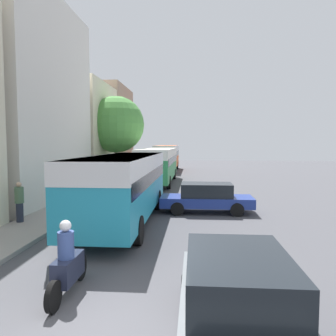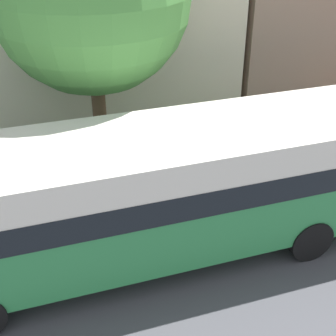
{
  "view_description": "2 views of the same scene",
  "coord_description": "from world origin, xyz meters",
  "views": [
    {
      "loc": [
        1.38,
        -5.45,
        3.41
      ],
      "look_at": [
        -0.77,
        21.57,
        1.38
      ],
      "focal_mm": 35.0,
      "sensor_mm": 36.0,
      "label": 1
    },
    {
      "loc": [
        6.07,
        20.19,
        7.02
      ],
      "look_at": [
        -1.63,
        22.72,
        2.2
      ],
      "focal_mm": 50.0,
      "sensor_mm": 36.0,
      "label": 2
    }
  ],
  "objects": [
    {
      "name": "bus_following",
      "position": [
        -1.63,
        22.19,
        1.94
      ],
      "size": [
        2.55,
        11.04,
        2.97
      ],
      "color": "#2D8447",
      "rests_on": "ground_plane"
    }
  ]
}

